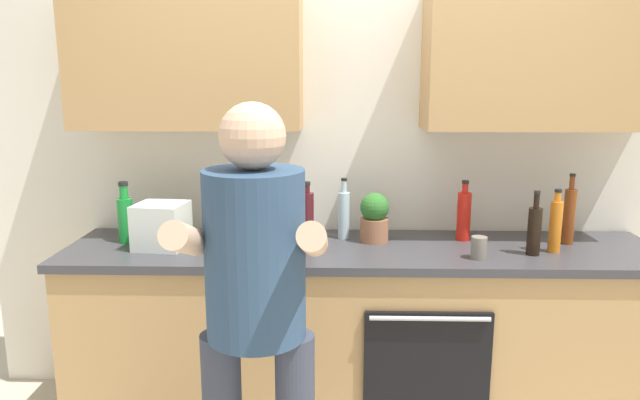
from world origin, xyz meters
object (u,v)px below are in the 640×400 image
cup_stoneware (479,248)px  mixing_bowl (252,241)px  potted_herb (374,217)px  person_standing (256,299)px  bottle_soy (534,230)px  bottle_soda (125,217)px  grocery_bag_produce (162,226)px  bottle_oil (210,224)px  bottle_juice (556,225)px  bottle_vinegar (569,215)px  bottle_wine (307,221)px  bottle_water (344,214)px  bottle_hotsauce (464,215)px

cup_stoneware → mixing_bowl: 1.04m
cup_stoneware → potted_herb: (-0.45, 0.27, 0.07)m
person_standing → bottle_soy: 1.38m
bottle_soda → grocery_bag_produce: bottle_soda is taller
bottle_oil → potted_herb: bottle_oil is taller
bottle_juice → bottle_vinegar: size_ratio=0.86×
bottle_oil → cup_stoneware: bottle_oil is taller
bottle_soy → bottle_oil: bearing=174.8°
bottle_soy → bottle_wine: (-1.04, 0.02, 0.03)m
cup_stoneware → bottle_juice: bearing=16.7°
bottle_vinegar → cup_stoneware: (-0.49, -0.25, -0.09)m
bottle_oil → bottle_wine: 0.49m
person_standing → bottle_wine: 0.77m
bottle_wine → potted_herb: bottle_wine is taller
person_standing → bottle_oil: person_standing is taller
bottle_soy → grocery_bag_produce: (-1.73, 0.07, -0.01)m
bottle_wine → cup_stoneware: bearing=-6.6°
potted_herb → grocery_bag_produce: potted_herb is taller
mixing_bowl → bottle_oil: bearing=156.5°
bottle_water → cup_stoneware: size_ratio=3.06×
mixing_bowl → bottle_hotsauce: bearing=10.9°
bottle_soda → bottle_vinegar: (2.16, 0.03, 0.02)m
mixing_bowl → grocery_bag_produce: size_ratio=1.24×
bottle_water → grocery_bag_produce: bearing=-168.0°
bottle_hotsauce → bottle_wine: bearing=-164.1°
bottle_hotsauce → bottle_oil: 1.25m
bottle_water → bottle_wine: (-0.17, -0.24, 0.02)m
bottle_oil → bottle_water: 0.66m
bottle_soda → mixing_bowl: size_ratio=1.08×
bottle_wine → potted_herb: 0.37m
bottle_vinegar → bottle_soy: (-0.23, -0.19, -0.03)m
bottle_juice → mixing_bowl: bearing=-180.0°
bottle_juice → bottle_wine: bearing=-178.9°
bottle_soda → mixing_bowl: 0.65m
bottle_wine → cup_stoneware: bottle_wine is taller
bottle_wine → mixing_bowl: bottle_wine is taller
bottle_wine → cup_stoneware: 0.79m
bottle_oil → mixing_bowl: (0.22, -0.10, -0.06)m
bottle_vinegar → bottle_oil: 1.74m
cup_stoneware → grocery_bag_produce: 1.48m
bottle_oil → mixing_bowl: size_ratio=0.91×
bottle_hotsauce → cup_stoneware: 0.32m
bottle_water → potted_herb: (0.15, -0.05, -0.00)m
bottle_hotsauce → grocery_bag_produce: size_ratio=1.33×
bottle_juice → bottle_wine: bottle_wine is taller
cup_stoneware → grocery_bag_produce: bearing=174.5°
bottle_wine → bottle_water: bearing=53.4°
bottle_oil → bottle_water: bottle_water is taller
person_standing → mixing_bowl: person_standing is taller
person_standing → bottle_wine: bearing=79.6°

